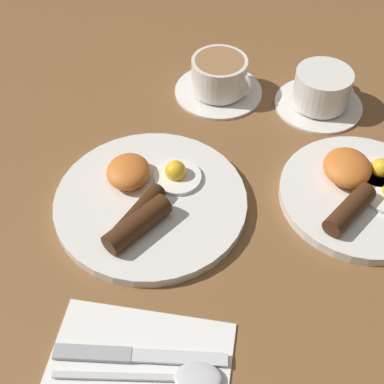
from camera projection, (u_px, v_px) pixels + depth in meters
The scene contains 8 objects.
ground_plane at pixel (151, 206), 0.74m from camera, with size 3.00×3.00×0.00m, color brown.
breakfast_plate_near at pixel (149, 200), 0.73m from camera, with size 0.27×0.27×0.05m.
breakfast_plate_far at pixel (360, 191), 0.74m from camera, with size 0.23×0.23×0.05m.
teacup_near at pixel (219, 79), 0.89m from camera, with size 0.15×0.15×0.06m.
teacup_far at pixel (321, 91), 0.86m from camera, with size 0.14×0.14×0.07m.
napkin at pixel (139, 368), 0.59m from camera, with size 0.14×0.20×0.01m, color white.
knife at pixel (130, 355), 0.59m from camera, with size 0.03×0.19×0.01m.
spoon at pixel (181, 377), 0.57m from camera, with size 0.04×0.19×0.01m.
Camera 1 is at (0.47, 0.11, 0.57)m, focal length 50.00 mm.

